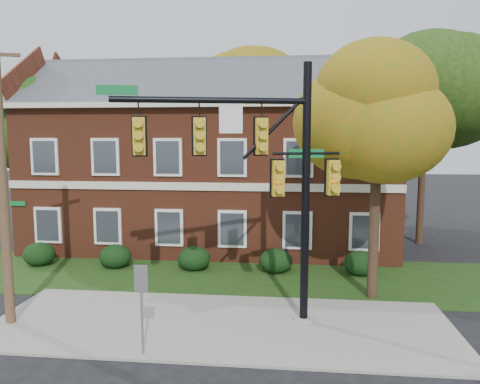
# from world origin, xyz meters

# --- Properties ---
(ground) EXTENTS (120.00, 120.00, 0.00)m
(ground) POSITION_xyz_m (0.00, 0.00, 0.00)
(ground) COLOR black
(ground) RESTS_ON ground
(sidewalk) EXTENTS (14.00, 5.00, 0.08)m
(sidewalk) POSITION_xyz_m (0.00, 1.00, 0.04)
(sidewalk) COLOR gray
(sidewalk) RESTS_ON ground
(grass_strip) EXTENTS (30.00, 6.00, 0.04)m
(grass_strip) POSITION_xyz_m (0.00, 6.00, 0.02)
(grass_strip) COLOR #193811
(grass_strip) RESTS_ON ground
(apartment_building) EXTENTS (18.80, 8.80, 9.74)m
(apartment_building) POSITION_xyz_m (-2.00, 11.95, 4.99)
(apartment_building) COLOR brown
(apartment_building) RESTS_ON ground
(hedge_far_left) EXTENTS (1.40, 1.26, 1.05)m
(hedge_far_left) POSITION_xyz_m (-9.00, 6.70, 0.53)
(hedge_far_left) COLOR black
(hedge_far_left) RESTS_ON ground
(hedge_left) EXTENTS (1.40, 1.26, 1.05)m
(hedge_left) POSITION_xyz_m (-5.50, 6.70, 0.53)
(hedge_left) COLOR black
(hedge_left) RESTS_ON ground
(hedge_center) EXTENTS (1.40, 1.26, 1.05)m
(hedge_center) POSITION_xyz_m (-2.00, 6.70, 0.53)
(hedge_center) COLOR black
(hedge_center) RESTS_ON ground
(hedge_right) EXTENTS (1.40, 1.26, 1.05)m
(hedge_right) POSITION_xyz_m (1.50, 6.70, 0.53)
(hedge_right) COLOR black
(hedge_right) RESTS_ON ground
(hedge_far_right) EXTENTS (1.40, 1.26, 1.05)m
(hedge_far_right) POSITION_xyz_m (5.00, 6.70, 0.53)
(hedge_far_right) COLOR black
(hedge_far_right) RESTS_ON ground
(tree_near_right) EXTENTS (4.50, 4.25, 8.58)m
(tree_near_right) POSITION_xyz_m (5.22, 3.87, 6.67)
(tree_near_right) COLOR black
(tree_near_right) RESTS_ON ground
(tree_left_rear) EXTENTS (5.40, 5.10, 8.88)m
(tree_left_rear) POSITION_xyz_m (-11.73, 10.84, 6.68)
(tree_left_rear) COLOR black
(tree_left_rear) RESTS_ON ground
(tree_right_rear) EXTENTS (6.30, 5.95, 10.62)m
(tree_right_rear) POSITION_xyz_m (9.31, 12.81, 8.12)
(tree_right_rear) COLOR black
(tree_right_rear) RESTS_ON ground
(tree_far_rear) EXTENTS (6.84, 6.46, 11.52)m
(tree_far_rear) POSITION_xyz_m (-0.66, 19.79, 8.84)
(tree_far_rear) COLOR black
(tree_far_rear) RESTS_ON ground
(traffic_signal) EXTENTS (6.89, 1.96, 7.89)m
(traffic_signal) POSITION_xyz_m (1.14, 1.14, 4.90)
(traffic_signal) COLOR gray
(traffic_signal) RESTS_ON ground
(utility_pole) EXTENTS (1.31, 0.57, 8.77)m
(utility_pole) POSITION_xyz_m (-6.44, 0.44, 4.45)
(utility_pole) COLOR #4E3724
(utility_pole) RESTS_ON ground
(sign_post) EXTENTS (0.36, 0.07, 2.47)m
(sign_post) POSITION_xyz_m (-1.74, -1.19, 1.68)
(sign_post) COLOR slate
(sign_post) RESTS_ON ground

